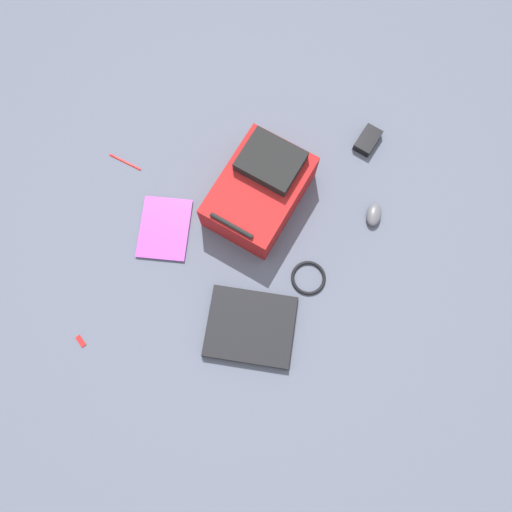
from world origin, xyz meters
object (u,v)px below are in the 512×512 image
(pen_black, at_px, (125,162))
(backpack, at_px, (259,190))
(cable_coil, at_px, (308,278))
(usb_stick, at_px, (81,341))
(computer_mouse, at_px, (374,215))
(power_brick, at_px, (368,140))
(book_manual, at_px, (165,228))
(laptop, at_px, (251,326))

(pen_black, bearing_deg, backpack, 178.77)
(cable_coil, relative_size, usb_stick, 2.92)
(computer_mouse, distance_m, power_brick, 0.32)
(book_manual, relative_size, computer_mouse, 2.91)
(computer_mouse, xyz_separation_m, power_brick, (0.09, -0.31, -0.00))
(power_brick, bearing_deg, book_manual, 39.38)
(cable_coil, bearing_deg, laptop, 54.78)
(backpack, distance_m, laptop, 0.51)
(power_brick, bearing_deg, usb_stick, 50.99)
(book_manual, bearing_deg, power_brick, -140.62)
(usb_stick, bearing_deg, laptop, -160.47)
(pen_black, bearing_deg, usb_stick, 95.80)
(laptop, relative_size, computer_mouse, 3.62)
(backpack, xyz_separation_m, power_brick, (-0.37, -0.35, -0.07))
(computer_mouse, xyz_separation_m, cable_coil, (0.19, 0.31, -0.01))
(laptop, height_order, cable_coil, laptop)
(backpack, xyz_separation_m, usb_stick, (0.49, 0.71, -0.08))
(backpack, bearing_deg, cable_coil, 134.68)
(computer_mouse, bearing_deg, pen_black, -0.31)
(book_manual, distance_m, pen_black, 0.33)
(cable_coil, distance_m, pen_black, 0.87)
(backpack, relative_size, book_manual, 1.69)
(laptop, height_order, power_brick, power_brick)
(power_brick, xyz_separation_m, usb_stick, (0.86, 1.06, -0.01))
(backpack, xyz_separation_m, book_manual, (0.32, 0.22, -0.08))
(backpack, height_order, laptop, backpack)
(laptop, xyz_separation_m, usb_stick, (0.59, 0.21, -0.01))
(backpack, xyz_separation_m, computer_mouse, (-0.45, -0.04, -0.07))
(laptop, distance_m, power_brick, 0.89)
(book_manual, distance_m, computer_mouse, 0.82)
(backpack, height_order, cable_coil, backpack)
(book_manual, bearing_deg, backpack, -146.06)
(laptop, xyz_separation_m, book_manual, (0.42, -0.28, -0.01))
(power_brick, bearing_deg, laptop, 72.52)
(backpack, distance_m, pen_black, 0.57)
(laptop, bearing_deg, computer_mouse, -123.20)
(usb_stick, bearing_deg, book_manual, -108.80)
(power_brick, distance_m, pen_black, 0.99)
(cable_coil, relative_size, power_brick, 1.11)
(backpack, relative_size, cable_coil, 3.55)
(computer_mouse, height_order, usb_stick, computer_mouse)
(cable_coil, distance_m, power_brick, 0.62)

